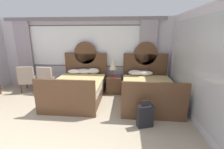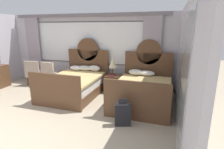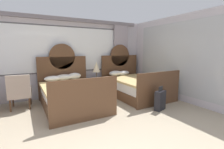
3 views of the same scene
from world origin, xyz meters
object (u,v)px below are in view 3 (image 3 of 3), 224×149
(bed_near_mirror, at_px, (135,85))
(book_on_nightstand, at_px, (99,79))
(suitcase_on_floor, at_px, (160,100))
(table_lamp_on_nightstand, at_px, (96,67))
(bed_near_window, at_px, (72,94))
(nightstand_between_beds, at_px, (98,87))
(armchair_by_window_left, at_px, (20,91))

(bed_near_mirror, bearing_deg, book_on_nightstand, 153.19)
(book_on_nightstand, relative_size, suitcase_on_floor, 0.40)
(book_on_nightstand, bearing_deg, table_lamp_on_nightstand, 102.20)
(book_on_nightstand, height_order, suitcase_on_floor, suitcase_on_floor)
(table_lamp_on_nightstand, distance_m, suitcase_on_floor, 2.45)
(bed_near_window, bearing_deg, table_lamp_on_nightstand, 32.75)
(nightstand_between_beds, xyz_separation_m, book_on_nightstand, (-0.01, -0.10, 0.31))
(table_lamp_on_nightstand, bearing_deg, bed_near_mirror, -31.29)
(table_lamp_on_nightstand, height_order, armchair_by_window_left, table_lamp_on_nightstand)
(bed_near_mirror, xyz_separation_m, nightstand_between_beds, (-1.12, 0.68, -0.07))
(bed_near_mirror, relative_size, armchair_by_window_left, 2.32)
(bed_near_mirror, xyz_separation_m, book_on_nightstand, (-1.13, 0.57, 0.24))
(table_lamp_on_nightstand, height_order, book_on_nightstand, table_lamp_on_nightstand)
(suitcase_on_floor, bearing_deg, book_on_nightstand, 114.15)
(armchair_by_window_left, xyz_separation_m, suitcase_on_floor, (3.31, -1.92, -0.23))
(book_on_nightstand, distance_m, armchair_by_window_left, 2.42)
(armchair_by_window_left, bearing_deg, nightstand_between_beds, 4.67)
(bed_near_mirror, xyz_separation_m, armchair_by_window_left, (-3.55, 0.48, 0.13))
(armchair_by_window_left, bearing_deg, table_lamp_on_nightstand, 5.47)
(bed_near_window, distance_m, suitcase_on_floor, 2.48)
(nightstand_between_beds, relative_size, armchair_by_window_left, 0.62)
(bed_near_mirror, relative_size, nightstand_between_beds, 3.75)
(bed_near_window, bearing_deg, bed_near_mirror, -0.23)
(bed_near_mirror, height_order, armchair_by_window_left, bed_near_mirror)
(nightstand_between_beds, bearing_deg, bed_near_mirror, -31.13)
(bed_near_mirror, bearing_deg, armchair_by_window_left, 172.32)
(book_on_nightstand, distance_m, suitcase_on_floor, 2.23)
(bed_near_window, distance_m, table_lamp_on_nightstand, 1.44)
(bed_near_window, relative_size, suitcase_on_floor, 3.42)
(bed_near_window, distance_m, nightstand_between_beds, 1.31)
(table_lamp_on_nightstand, xyz_separation_m, suitcase_on_floor, (0.93, -2.14, -0.75))
(table_lamp_on_nightstand, bearing_deg, book_on_nightstand, -77.80)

